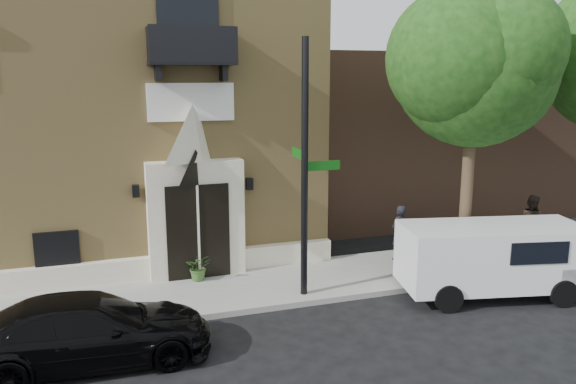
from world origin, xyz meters
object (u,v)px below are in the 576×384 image
Objects in this scene: black_sedan at (90,330)px; pedestrian_near at (399,233)px; cargo_van at (498,257)px; street_sign at (305,170)px; fire_hydrant at (424,265)px; dumpster at (492,248)px; pedestrian_far at (531,222)px.

pedestrian_near is (8.74, 3.34, 0.30)m from black_sedan.
pedestrian_near is (-1.16, 3.00, -0.07)m from cargo_van.
street_sign is 8.28× the size of fire_hydrant.
black_sedan is at bearing -2.00° from pedestrian_near.
dumpster is at bearing 1.41° from street_sign.
street_sign is 3.56× the size of pedestrian_far.
black_sedan is at bearing -168.90° from fire_hydrant.
black_sedan reaches higher than dumpster.
street_sign reaches higher than cargo_van.
pedestrian_far is (2.31, 1.10, 0.29)m from dumpster.
street_sign is at bearing -70.17° from black_sedan.
dumpster is (5.75, 0.09, -2.59)m from street_sign.
street_sign is 4.62m from pedestrian_near.
fire_hydrant is 0.46× the size of pedestrian_near.
cargo_van is 4.15m from pedestrian_far.
street_sign reaches higher than fire_hydrant.
cargo_van is at bearing -45.84° from fire_hydrant.
fire_hydrant is at bearing 0.31° from street_sign.
dumpster is at bearing -79.19° from black_sedan.
street_sign is (-4.78, 1.36, 2.29)m from cargo_van.
pedestrian_near reaches higher than dumpster.
cargo_van is (9.91, 0.34, 0.36)m from black_sedan.
black_sedan is at bearing -161.09° from street_sign.
street_sign is (5.13, 1.70, 2.65)m from black_sedan.
street_sign is 6.31m from dumpster.
pedestrian_far is at bearing 151.27° from pedestrian_near.
cargo_van is 5.47m from street_sign.
fire_hydrant is (-1.31, 1.35, -0.52)m from cargo_van.
fire_hydrant is 4.77m from pedestrian_far.
pedestrian_far is at bearing 11.56° from dumpster.
dumpster is (0.97, 1.45, -0.30)m from cargo_van.
black_sedan is 9.92m from cargo_van.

